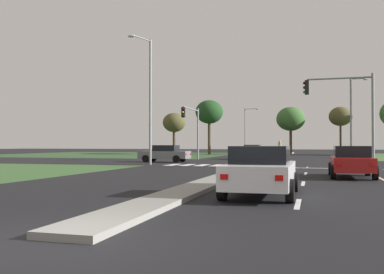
{
  "coord_description": "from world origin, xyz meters",
  "views": [
    {
      "loc": [
        3.89,
        -5.93,
        1.56
      ],
      "look_at": [
        -6.32,
        29.84,
        2.21
      ],
      "focal_mm": 39.76,
      "sensor_mm": 36.0,
      "label": 1
    }
  ],
  "objects_px": {
    "car_red_third": "(351,161)",
    "treeline_fourth": "(340,117)",
    "traffic_signal_near_right": "(348,104)",
    "pedestrian_at_median": "(280,147)",
    "street_lamp_fourth": "(246,128)",
    "street_lamp_third": "(352,114)",
    "treeline_second": "(209,112)",
    "treeline_third": "(291,119)",
    "car_beige_second": "(253,152)",
    "car_grey_near": "(165,153)",
    "traffic_signal_far_left": "(192,123)",
    "treeline_near": "(174,123)",
    "street_lamp_second": "(149,94)",
    "car_white_fifth": "(261,170)"
  },
  "relations": [
    {
      "from": "car_red_third",
      "to": "treeline_third",
      "type": "relative_size",
      "value": 0.58
    },
    {
      "from": "car_beige_second",
      "to": "car_red_third",
      "type": "height_order",
      "value": "car_beige_second"
    },
    {
      "from": "car_grey_near",
      "to": "street_lamp_second",
      "type": "height_order",
      "value": "street_lamp_second"
    },
    {
      "from": "traffic_signal_far_left",
      "to": "street_lamp_second",
      "type": "distance_m",
      "value": 10.44
    },
    {
      "from": "traffic_signal_far_left",
      "to": "pedestrian_at_median",
      "type": "relative_size",
      "value": 2.94
    },
    {
      "from": "car_grey_near",
      "to": "street_lamp_third",
      "type": "relative_size",
      "value": 0.48
    },
    {
      "from": "car_white_fifth",
      "to": "car_red_third",
      "type": "bearing_deg",
      "value": 68.76
    },
    {
      "from": "car_grey_near",
      "to": "traffic_signal_far_left",
      "type": "bearing_deg",
      "value": -11.53
    },
    {
      "from": "traffic_signal_far_left",
      "to": "treeline_third",
      "type": "distance_m",
      "value": 27.78
    },
    {
      "from": "street_lamp_third",
      "to": "treeline_second",
      "type": "height_order",
      "value": "street_lamp_third"
    },
    {
      "from": "traffic_signal_near_right",
      "to": "treeline_second",
      "type": "distance_m",
      "value": 38.65
    },
    {
      "from": "car_grey_near",
      "to": "car_red_third",
      "type": "height_order",
      "value": "car_grey_near"
    },
    {
      "from": "car_grey_near",
      "to": "car_red_third",
      "type": "bearing_deg",
      "value": -134.31
    },
    {
      "from": "traffic_signal_far_left",
      "to": "street_lamp_third",
      "type": "xyz_separation_m",
      "value": [
        15.84,
        11.44,
        1.39
      ]
    },
    {
      "from": "street_lamp_fourth",
      "to": "pedestrian_at_median",
      "type": "relative_size",
      "value": 4.32
    },
    {
      "from": "pedestrian_at_median",
      "to": "treeline_third",
      "type": "relative_size",
      "value": 0.26
    },
    {
      "from": "street_lamp_second",
      "to": "street_lamp_fourth",
      "type": "distance_m",
      "value": 47.35
    },
    {
      "from": "traffic_signal_near_right",
      "to": "street_lamp_fourth",
      "type": "relative_size",
      "value": 0.75
    },
    {
      "from": "car_beige_second",
      "to": "pedestrian_at_median",
      "type": "height_order",
      "value": "pedestrian_at_median"
    },
    {
      "from": "traffic_signal_far_left",
      "to": "street_lamp_third",
      "type": "distance_m",
      "value": 19.59
    },
    {
      "from": "car_red_third",
      "to": "car_white_fifth",
      "type": "xyz_separation_m",
      "value": [
        -3.24,
        -8.35,
        0.01
      ]
    },
    {
      "from": "car_red_third",
      "to": "treeline_fourth",
      "type": "relative_size",
      "value": 0.59
    },
    {
      "from": "pedestrian_at_median",
      "to": "traffic_signal_far_left",
      "type": "bearing_deg",
      "value": -147.58
    },
    {
      "from": "car_white_fifth",
      "to": "traffic_signal_far_left",
      "type": "bearing_deg",
      "value": 109.96
    },
    {
      "from": "street_lamp_fourth",
      "to": "treeline_third",
      "type": "distance_m",
      "value": 13.54
    },
    {
      "from": "treeline_second",
      "to": "car_grey_near",
      "type": "bearing_deg",
      "value": -84.28
    },
    {
      "from": "street_lamp_third",
      "to": "treeline_third",
      "type": "distance_m",
      "value": 16.88
    },
    {
      "from": "car_white_fifth",
      "to": "treeline_second",
      "type": "height_order",
      "value": "treeline_second"
    },
    {
      "from": "traffic_signal_near_right",
      "to": "pedestrian_at_median",
      "type": "relative_size",
      "value": 3.26
    },
    {
      "from": "car_red_third",
      "to": "street_lamp_third",
      "type": "relative_size",
      "value": 0.46
    },
    {
      "from": "traffic_signal_near_right",
      "to": "treeline_third",
      "type": "xyz_separation_m",
      "value": [
        -5.5,
        37.58,
        1.27
      ]
    },
    {
      "from": "street_lamp_third",
      "to": "traffic_signal_near_right",
      "type": "bearing_deg",
      "value": -95.46
    },
    {
      "from": "car_grey_near",
      "to": "car_beige_second",
      "type": "xyz_separation_m",
      "value": [
        6.5,
        8.9,
        0.01
      ]
    },
    {
      "from": "car_grey_near",
      "to": "street_lamp_fourth",
      "type": "distance_m",
      "value": 42.42
    },
    {
      "from": "car_beige_second",
      "to": "treeline_second",
      "type": "height_order",
      "value": "treeline_second"
    },
    {
      "from": "treeline_near",
      "to": "traffic_signal_near_right",
      "type": "bearing_deg",
      "value": -57.16
    },
    {
      "from": "car_grey_near",
      "to": "traffic_signal_near_right",
      "type": "bearing_deg",
      "value": -111.87
    },
    {
      "from": "street_lamp_fourth",
      "to": "treeline_second",
      "type": "bearing_deg",
      "value": -104.87
    },
    {
      "from": "car_red_third",
      "to": "treeline_near",
      "type": "distance_m",
      "value": 52.12
    },
    {
      "from": "car_grey_near",
      "to": "street_lamp_fourth",
      "type": "relative_size",
      "value": 0.54
    },
    {
      "from": "traffic_signal_far_left",
      "to": "street_lamp_second",
      "type": "bearing_deg",
      "value": -93.07
    },
    {
      "from": "treeline_near",
      "to": "street_lamp_third",
      "type": "bearing_deg",
      "value": -30.1
    },
    {
      "from": "car_red_third",
      "to": "car_beige_second",
      "type": "bearing_deg",
      "value": 108.81
    },
    {
      "from": "car_beige_second",
      "to": "traffic_signal_near_right",
      "type": "relative_size",
      "value": 0.7
    },
    {
      "from": "street_lamp_third",
      "to": "treeline_second",
      "type": "relative_size",
      "value": 1.09
    },
    {
      "from": "street_lamp_third",
      "to": "traffic_signal_far_left",
      "type": "bearing_deg",
      "value": -144.17
    },
    {
      "from": "car_red_third",
      "to": "pedestrian_at_median",
      "type": "height_order",
      "value": "pedestrian_at_median"
    },
    {
      "from": "car_beige_second",
      "to": "traffic_signal_near_right",
      "type": "bearing_deg",
      "value": 119.1
    },
    {
      "from": "treeline_third",
      "to": "car_grey_near",
      "type": "bearing_deg",
      "value": -106.28
    },
    {
      "from": "street_lamp_second",
      "to": "treeline_near",
      "type": "height_order",
      "value": "street_lamp_second"
    }
  ]
}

